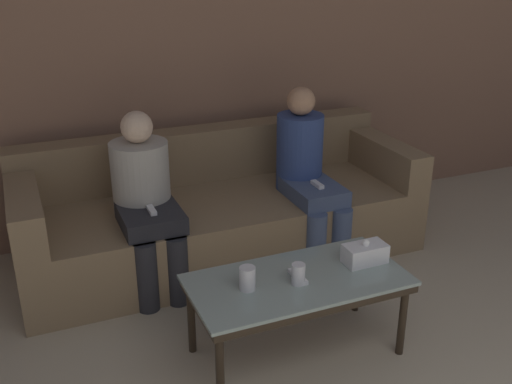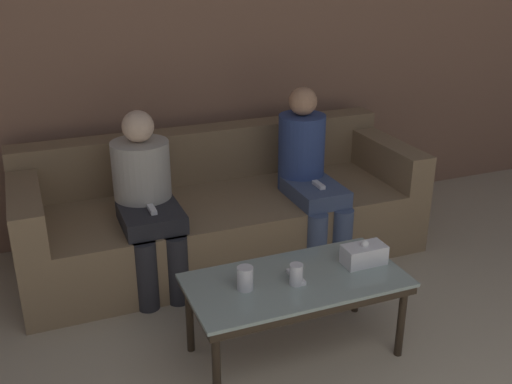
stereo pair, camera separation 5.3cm
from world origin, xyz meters
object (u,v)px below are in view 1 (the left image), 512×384
(cup_near_left, at_px, (247,278))
(tissue_box, at_px, (365,253))
(game_remote, at_px, (298,277))
(seated_person_left_end, at_px, (145,196))
(seated_person_mid_left, at_px, (307,170))
(coffee_table, at_px, (298,286))
(couch, at_px, (220,212))
(cup_near_right, at_px, (298,274))

(cup_near_left, height_order, tissue_box, tissue_box)
(game_remote, bearing_deg, seated_person_left_end, 117.40)
(seated_person_left_end, height_order, seated_person_mid_left, seated_person_mid_left)
(coffee_table, bearing_deg, game_remote, 83.32)
(couch, relative_size, cup_near_left, 22.24)
(game_remote, bearing_deg, coffee_table, -96.68)
(cup_near_right, relative_size, seated_person_left_end, 0.10)
(cup_near_right, distance_m, seated_person_mid_left, 1.17)
(cup_near_left, xyz_separation_m, seated_person_left_end, (-0.25, 0.99, 0.08))
(cup_near_right, bearing_deg, seated_person_left_end, 115.45)
(seated_person_left_end, bearing_deg, tissue_box, -47.41)
(coffee_table, bearing_deg, seated_person_left_end, 117.40)
(game_remote, bearing_deg, cup_near_right, -115.38)
(seated_person_mid_left, bearing_deg, cup_near_left, -129.93)
(tissue_box, height_order, game_remote, tissue_box)
(coffee_table, height_order, cup_near_left, cup_near_left)
(couch, height_order, seated_person_left_end, seated_person_left_end)
(cup_near_left, xyz_separation_m, seated_person_mid_left, (0.81, 0.97, 0.09))
(tissue_box, distance_m, game_remote, 0.39)
(couch, bearing_deg, seated_person_mid_left, -22.05)
(couch, height_order, game_remote, couch)
(couch, distance_m, cup_near_right, 1.25)
(game_remote, xyz_separation_m, seated_person_left_end, (-0.51, 0.99, 0.13))
(tissue_box, relative_size, seated_person_mid_left, 0.20)
(game_remote, relative_size, seated_person_mid_left, 0.13)
(couch, bearing_deg, seated_person_left_end, -159.37)
(couch, height_order, coffee_table, couch)
(coffee_table, bearing_deg, cup_near_right, -115.38)
(cup_near_left, distance_m, tissue_box, 0.65)
(coffee_table, xyz_separation_m, tissue_box, (0.39, 0.01, 0.10))
(cup_near_right, height_order, game_remote, cup_near_right)
(tissue_box, bearing_deg, seated_person_mid_left, 80.41)
(cup_near_left, bearing_deg, cup_near_right, -11.29)
(couch, xyz_separation_m, cup_near_left, (-0.28, -1.19, 0.20))
(cup_near_right, height_order, tissue_box, tissue_box)
(couch, xyz_separation_m, tissue_box, (0.37, -1.18, 0.20))
(seated_person_mid_left, bearing_deg, seated_person_left_end, 179.19)
(coffee_table, xyz_separation_m, cup_near_left, (-0.26, 0.00, 0.10))
(couch, distance_m, coffee_table, 1.20)
(cup_near_left, bearing_deg, coffee_table, -0.95)
(couch, xyz_separation_m, game_remote, (-0.02, -1.19, 0.16))
(game_remote, distance_m, seated_person_mid_left, 1.13)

